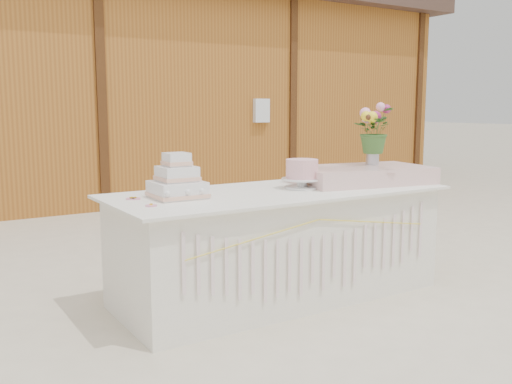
{
  "coord_description": "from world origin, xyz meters",
  "views": [
    {
      "loc": [
        -2.25,
        -3.27,
        1.35
      ],
      "look_at": [
        0.0,
        0.3,
        0.72
      ],
      "focal_mm": 40.0,
      "sensor_mm": 36.0,
      "label": 1
    }
  ],
  "objects": [
    {
      "name": "satin_runner",
      "position": [
        0.76,
        -0.02,
        0.83
      ],
      "size": [
        1.09,
        0.75,
        0.13
      ],
      "primitive_type": "cube",
      "rotation": [
        0.0,
        0.0,
        -0.17
      ],
      "color": "beige",
      "rests_on": "cake_table"
    },
    {
      "name": "ground",
      "position": [
        0.0,
        0.0,
        0.0
      ],
      "size": [
        80.0,
        80.0,
        0.0
      ],
      "primitive_type": "plane",
      "color": "beige",
      "rests_on": "ground"
    },
    {
      "name": "bouquet",
      "position": [
        0.92,
        0.04,
        1.22
      ],
      "size": [
        0.42,
        0.4,
        0.36
      ],
      "primitive_type": "imported",
      "rotation": [
        0.0,
        0.0,
        0.52
      ],
      "color": "#366227",
      "rests_on": "flower_vase"
    },
    {
      "name": "cake_table",
      "position": [
        0.0,
        -0.0,
        0.39
      ],
      "size": [
        2.4,
        1.0,
        0.77
      ],
      "color": "silver",
      "rests_on": "ground"
    },
    {
      "name": "flower_vase",
      "position": [
        0.92,
        0.04,
        0.97
      ],
      "size": [
        0.1,
        0.1,
        0.14
      ],
      "primitive_type": "cylinder",
      "color": "#BCBCC1",
      "rests_on": "satin_runner"
    },
    {
      "name": "barn",
      "position": [
        -0.01,
        5.99,
        1.68
      ],
      "size": [
        12.6,
        4.6,
        3.3
      ],
      "color": "#975D1F",
      "rests_on": "ground"
    },
    {
      "name": "loose_flowers",
      "position": [
        -0.99,
        0.0,
        0.78
      ],
      "size": [
        0.22,
        0.36,
        0.02
      ],
      "primitive_type": null,
      "rotation": [
        0.0,
        0.0,
        0.24
      ],
      "color": "pink",
      "rests_on": "cake_table"
    },
    {
      "name": "pink_cake_stand",
      "position": [
        0.19,
        -0.01,
        0.89
      ],
      "size": [
        0.29,
        0.29,
        0.21
      ],
      "color": "white",
      "rests_on": "cake_table"
    },
    {
      "name": "wedding_cake",
      "position": [
        -0.74,
        0.07,
        0.87
      ],
      "size": [
        0.33,
        0.33,
        0.29
      ],
      "rotation": [
        0.0,
        0.0,
        -0.02
      ],
      "color": "white",
      "rests_on": "cake_table"
    }
  ]
}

